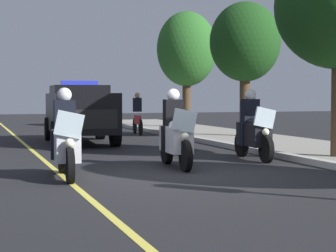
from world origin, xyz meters
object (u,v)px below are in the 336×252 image
police_motorcycle_trailing (253,131)px  tree_behind_suv (187,50)px  police_suv (80,111)px  police_motorcycle_lead_left (66,141)px  police_motorcycle_lead_right (176,135)px  tree_far_back (245,43)px  cyclist_background (137,114)px

police_motorcycle_trailing → tree_behind_suv: size_ratio=0.40×
police_suv → police_motorcycle_lead_left: bearing=-12.1°
police_motorcycle_lead_left → police_motorcycle_trailing: (-1.76, 4.85, 0.00)m
police_motorcycle_trailing → police_suv: (-6.38, -3.10, 0.37)m
police_motorcycle_lead_right → tree_far_back: size_ratio=0.44×
police_motorcycle_lead_left → cyclist_background: (-11.58, 4.69, 0.14)m
tree_far_back → police_motorcycle_lead_right: bearing=-35.5°
police_motorcycle_lead_right → tree_far_back: (-7.48, 5.33, 2.78)m
police_motorcycle_trailing → police_suv: police_suv is taller
police_suv → police_motorcycle_trailing: bearing=25.9°
tree_behind_suv → police_motorcycle_lead_right: bearing=-21.5°
police_motorcycle_lead_left → tree_behind_suv: 17.33m
police_motorcycle_lead_right → tree_far_back: tree_far_back is taller
tree_far_back → tree_behind_suv: (-6.68, 0.24, 0.25)m
police_motorcycle_lead_right → cyclist_background: 10.93m
police_motorcycle_lead_left → police_suv: 8.34m
police_motorcycle_lead_right → tree_far_back: 9.59m
police_motorcycle_lead_left → tree_behind_suv: size_ratio=0.40×
police_motorcycle_trailing → police_suv: size_ratio=0.43×
cyclist_background → police_motorcycle_lead_right: bearing=-11.5°
police_motorcycle_lead_left → police_motorcycle_trailing: size_ratio=1.00×
police_motorcycle_lead_left → tree_behind_suv: (-15.03, 8.08, 3.03)m
cyclist_background → tree_behind_suv: 5.63m
police_suv → tree_far_back: size_ratio=1.03×
police_suv → tree_far_back: bearing=91.9°
police_motorcycle_trailing → police_motorcycle_lead_left: bearing=-70.0°
police_motorcycle_lead_right → cyclist_background: police_motorcycle_lead_right is taller
police_motorcycle_trailing → tree_behind_suv: 13.99m
police_suv → cyclist_background: size_ratio=2.85×
cyclist_background → tree_behind_suv: size_ratio=0.32×
police_motorcycle_lead_right → cyclist_background: bearing=168.5°
police_motorcycle_lead_left → cyclist_background: 12.49m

